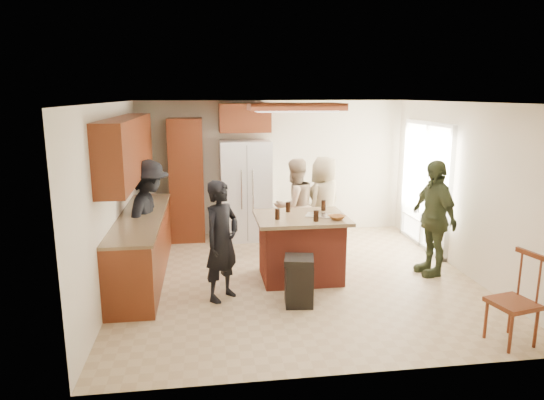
{
  "coord_description": "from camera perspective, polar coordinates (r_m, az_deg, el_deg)",
  "views": [
    {
      "loc": [
        -1.26,
        -6.51,
        2.6
      ],
      "look_at": [
        -0.35,
        0.09,
        1.15
      ],
      "focal_mm": 32.0,
      "sensor_mm": 36.0,
      "label": 1
    }
  ],
  "objects": [
    {
      "name": "kitchen_island",
      "position": [
        6.96,
        3.39,
        -5.52
      ],
      "size": [
        1.28,
        1.03,
        0.93
      ],
      "color": "maroon",
      "rests_on": "ground"
    },
    {
      "name": "person_front_left",
      "position": [
        6.22,
        -5.93,
        -4.81
      ],
      "size": [
        0.69,
        0.7,
        1.56
      ],
      "primitive_type": "imported",
      "rotation": [
        0.0,
        0.0,
        0.82
      ],
      "color": "black",
      "rests_on": "ground"
    },
    {
      "name": "spindle_chair",
      "position": [
        5.82,
        26.61,
        -10.76
      ],
      "size": [
        0.5,
        0.5,
        0.99
      ],
      "color": "maroon",
      "rests_on": "ground"
    },
    {
      "name": "person_behind_right",
      "position": [
        8.29,
        6.14,
        -0.35
      ],
      "size": [
        0.92,
        0.9,
        1.59
      ],
      "primitive_type": "imported",
      "rotation": [
        0.0,
        0.0,
        3.87
      ],
      "color": "tan",
      "rests_on": "ground"
    },
    {
      "name": "back_wall_units",
      "position": [
        8.79,
        -8.32,
        4.18
      ],
      "size": [
        1.8,
        0.6,
        2.45
      ],
      "color": "maroon",
      "rests_on": "ground"
    },
    {
      "name": "person_counter",
      "position": [
        7.33,
        -14.19,
        -1.98
      ],
      "size": [
        0.74,
        1.18,
        1.69
      ],
      "primitive_type": "imported",
      "rotation": [
        0.0,
        0.0,
        1.34
      ],
      "color": "black",
      "rests_on": "ground"
    },
    {
      "name": "refrigerator",
      "position": [
        8.82,
        -3.13,
        1.16
      ],
      "size": [
        0.9,
        0.76,
        1.8
      ],
      "color": "white",
      "rests_on": "ground"
    },
    {
      "name": "person_behind_left",
      "position": [
        8.08,
        2.68,
        -0.68
      ],
      "size": [
        0.89,
        0.74,
        1.58
      ],
      "primitive_type": "imported",
      "rotation": [
        0.0,
        0.0,
        3.56
      ],
      "color": "tan",
      "rests_on": "ground"
    },
    {
      "name": "trash_bin",
      "position": [
        6.16,
        3.18,
        -9.47
      ],
      "size": [
        0.42,
        0.42,
        0.63
      ],
      "color": "black",
      "rests_on": "ground"
    },
    {
      "name": "island_items",
      "position": [
        6.79,
        5.42,
        -1.65
      ],
      "size": [
        0.99,
        0.71,
        0.15
      ],
      "color": "silver",
      "rests_on": "kitchen_island"
    },
    {
      "name": "room_shell",
      "position": [
        10.06,
        26.32,
        1.08
      ],
      "size": [
        8.0,
        5.2,
        5.0
      ],
      "color": "tan",
      "rests_on": "ground"
    },
    {
      "name": "person_side_right",
      "position": [
        7.42,
        18.45,
        -2.0
      ],
      "size": [
        0.63,
        1.05,
        1.7
      ],
      "primitive_type": "imported",
      "rotation": [
        0.0,
        0.0,
        -1.45
      ],
      "color": "#363F25",
      "rests_on": "ground"
    },
    {
      "name": "left_cabinetry",
      "position": [
        7.17,
        -15.56,
        -1.44
      ],
      "size": [
        0.64,
        3.0,
        2.3
      ],
      "color": "maroon",
      "rests_on": "ground"
    }
  ]
}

